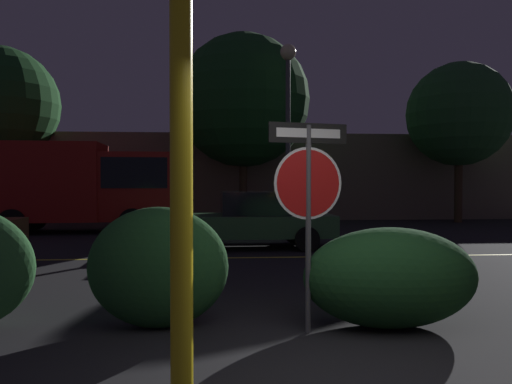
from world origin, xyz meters
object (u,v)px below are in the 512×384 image
at_px(yellow_pole_left, 181,176).
at_px(tree_1, 0,105).
at_px(tree_0, 459,115).
at_px(passing_car_2, 251,220).
at_px(delivery_truck, 84,183).
at_px(hedge_bush_2, 390,277).
at_px(tree_2, 243,101).
at_px(stop_sign, 308,184).
at_px(street_lamp, 288,99).
at_px(hedge_bush_1, 159,267).

relative_size(yellow_pole_left, tree_1, 0.47).
bearing_deg(yellow_pole_left, tree_0, 58.37).
height_order(yellow_pole_left, tree_0, tree_0).
height_order(yellow_pole_left, passing_car_2, yellow_pole_left).
distance_m(delivery_truck, tree_0, 15.02).
xyz_separation_m(hedge_bush_2, tree_2, (-0.96, 14.62, 4.38)).
bearing_deg(tree_2, tree_0, -0.68).
distance_m(tree_0, tree_2, 8.97).
bearing_deg(delivery_truck, passing_car_2, 48.15).
xyz_separation_m(stop_sign, tree_1, (-9.93, 15.81, 3.22)).
height_order(hedge_bush_2, street_lamp, street_lamp).
xyz_separation_m(yellow_pole_left, passing_car_2, (1.07, 9.11, -0.99)).
relative_size(delivery_truck, tree_2, 0.80).
xyz_separation_m(hedge_bush_2, delivery_truck, (-6.42, 11.40, 1.06)).
height_order(yellow_pole_left, tree_2, tree_2).
xyz_separation_m(delivery_truck, tree_1, (-4.48, 4.29, 3.22)).
bearing_deg(tree_1, delivery_truck, -43.73).
distance_m(tree_0, tree_1, 18.94).
relative_size(hedge_bush_1, tree_1, 0.22).
xyz_separation_m(stop_sign, delivery_truck, (-5.45, 11.52, -0.00)).
height_order(hedge_bush_2, passing_car_2, passing_car_2).
bearing_deg(passing_car_2, street_lamp, -22.44).
xyz_separation_m(hedge_bush_2, tree_1, (-10.90, 15.69, 4.29)).
height_order(yellow_pole_left, street_lamp, street_lamp).
xyz_separation_m(hedge_bush_1, passing_car_2, (1.49, 6.88, 0.01)).
distance_m(stop_sign, delivery_truck, 12.75).
distance_m(stop_sign, street_lamp, 11.55).
bearing_deg(hedge_bush_1, hedge_bush_2, -3.76).
height_order(stop_sign, hedge_bush_2, stop_sign).
bearing_deg(tree_2, hedge_bush_1, -96.60).
height_order(hedge_bush_1, street_lamp, street_lamp).
height_order(hedge_bush_2, tree_1, tree_1).
relative_size(hedge_bush_2, street_lamp, 0.32).
distance_m(hedge_bush_1, tree_0, 18.25).
distance_m(stop_sign, hedge_bush_1, 1.94).
bearing_deg(yellow_pole_left, tree_2, 85.72).
height_order(passing_car_2, street_lamp, street_lamp).
height_order(yellow_pole_left, tree_1, tree_1).
xyz_separation_m(passing_car_2, tree_0, (9.14, 7.46, 3.78)).
xyz_separation_m(hedge_bush_2, street_lamp, (0.36, 11.00, 3.88)).
relative_size(stop_sign, street_lamp, 0.37).
relative_size(hedge_bush_2, delivery_truck, 0.33).
height_order(tree_1, tree_2, tree_2).
distance_m(passing_car_2, delivery_truck, 6.90).
height_order(hedge_bush_1, hedge_bush_2, hedge_bush_1).
height_order(hedge_bush_1, tree_2, tree_2).
height_order(street_lamp, tree_2, tree_2).
height_order(yellow_pole_left, hedge_bush_2, yellow_pole_left).
bearing_deg(stop_sign, tree_1, 109.44).
height_order(stop_sign, tree_2, tree_2).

